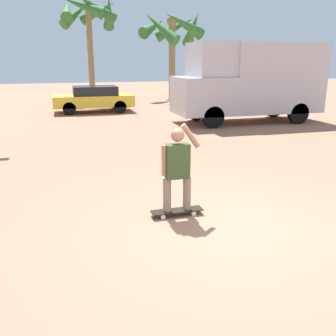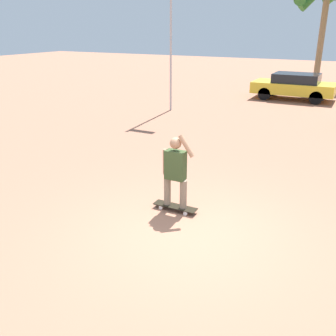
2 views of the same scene
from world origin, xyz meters
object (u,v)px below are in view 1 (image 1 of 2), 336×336
at_px(skateboard, 177,211).
at_px(parked_car_yellow, 94,98).
at_px(person_skateboarder, 177,165).
at_px(palm_tree_near_van, 173,30).
at_px(camper_van, 251,80).
at_px(palm_tree_center_background, 88,14).

xyz_separation_m(skateboard, parked_car_yellow, (-0.20, 13.93, 0.63)).
bearing_deg(parked_car_yellow, person_skateboarder, -89.20).
bearing_deg(person_skateboarder, skateboard, 0.00).
xyz_separation_m(parked_car_yellow, palm_tree_near_van, (5.75, 5.11, 3.73)).
height_order(camper_van, parked_car_yellow, camper_van).
distance_m(person_skateboarder, camper_van, 10.78).
relative_size(camper_van, palm_tree_near_van, 1.10).
bearing_deg(person_skateboarder, camper_van, 55.95).
bearing_deg(person_skateboarder, parked_car_yellow, 90.80).
height_order(skateboard, parked_car_yellow, parked_car_yellow).
height_order(person_skateboarder, parked_car_yellow, person_skateboarder).
xyz_separation_m(parked_car_yellow, palm_tree_center_background, (0.39, 5.30, 4.57)).
bearing_deg(parked_car_yellow, skateboard, -89.20).
height_order(skateboard, person_skateboarder, person_skateboarder).
xyz_separation_m(person_skateboarder, palm_tree_near_van, (5.56, 19.04, 3.52)).
relative_size(camper_van, palm_tree_center_background, 0.97).
bearing_deg(skateboard, person_skateboarder, 180.00).
bearing_deg(camper_van, person_skateboarder, -124.05).
distance_m(parked_car_yellow, palm_tree_near_van, 8.55).
relative_size(skateboard, person_skateboarder, 0.60).
distance_m(skateboard, parked_car_yellow, 13.94).
xyz_separation_m(skateboard, palm_tree_center_background, (0.20, 19.23, 5.20)).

